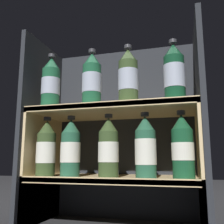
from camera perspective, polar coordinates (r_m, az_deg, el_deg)
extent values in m
cube|color=#23262B|center=(1.29, 2.67, -4.13)|extent=(0.73, 0.02, 0.82)
cube|color=#23262B|center=(1.26, -15.07, -3.65)|extent=(0.02, 0.36, 0.82)
cube|color=#23262B|center=(1.09, 19.03, -2.41)|extent=(0.02, 0.36, 0.82)
cube|color=#DBBC84|center=(1.12, 0.70, -14.25)|extent=(0.69, 0.32, 0.02)
cube|color=#DBBC84|center=(0.97, -1.67, -14.82)|extent=(0.69, 0.02, 0.03)
cube|color=#DBBC84|center=(1.26, -15.12, -18.10)|extent=(0.01, 0.32, 0.18)
cube|color=#DBBC84|center=(1.09, 19.17, -19.15)|extent=(0.01, 0.32, 0.18)
cube|color=#DBBC84|center=(1.13, 0.67, 0.03)|extent=(0.69, 0.32, 0.02)
cube|color=#DBBC84|center=(0.99, -1.59, 1.52)|extent=(0.69, 0.02, 0.03)
cube|color=#DBBC84|center=(1.25, -14.82, -11.72)|extent=(0.01, 0.32, 0.46)
cube|color=#DBBC84|center=(1.08, 18.72, -11.79)|extent=(0.01, 0.32, 0.46)
cylinder|color=#1E5638|center=(1.16, -13.24, 4.90)|extent=(0.08, 0.08, 0.17)
cylinder|color=#9EA8BC|center=(1.16, -13.22, 5.32)|extent=(0.08, 0.08, 0.07)
cone|color=#1E5638|center=(1.20, -13.01, 10.22)|extent=(0.07, 0.07, 0.06)
cylinder|color=#333338|center=(1.21, -12.94, 11.77)|extent=(0.03, 0.03, 0.01)
cylinder|color=#1E5638|center=(1.08, -4.44, 5.74)|extent=(0.08, 0.08, 0.17)
cylinder|color=#9EA8BC|center=(1.09, -4.44, 6.18)|extent=(0.08, 0.08, 0.08)
cone|color=#1E5638|center=(1.12, -4.36, 11.39)|extent=(0.07, 0.07, 0.06)
cylinder|color=#333338|center=(1.14, -4.33, 13.02)|extent=(0.03, 0.03, 0.01)
cylinder|color=#384C28|center=(1.04, 3.56, 6.39)|extent=(0.08, 0.08, 0.17)
cylinder|color=#9EA8BC|center=(1.05, 3.56, 6.84)|extent=(0.08, 0.08, 0.09)
cone|color=#384C28|center=(1.08, 3.49, 12.22)|extent=(0.07, 0.07, 0.06)
cylinder|color=#333338|center=(1.10, 3.47, 13.91)|extent=(0.03, 0.03, 0.01)
cylinder|color=#144228|center=(1.02, 13.44, 7.01)|extent=(0.08, 0.08, 0.17)
cylinder|color=#9EA8BC|center=(1.02, 13.42, 7.48)|extent=(0.08, 0.08, 0.09)
cone|color=#144228|center=(1.06, 13.18, 12.94)|extent=(0.07, 0.07, 0.06)
cylinder|color=#333338|center=(1.08, 13.10, 14.65)|extent=(0.03, 0.03, 0.01)
cylinder|color=#384C28|center=(1.13, -14.21, -9.01)|extent=(0.08, 0.08, 0.17)
cylinder|color=silver|center=(1.13, -14.19, -8.57)|extent=(0.08, 0.08, 0.08)
cone|color=#384C28|center=(1.13, -13.96, -3.20)|extent=(0.07, 0.07, 0.06)
cylinder|color=#333338|center=(1.14, -13.88, -1.47)|extent=(0.03, 0.03, 0.01)
cylinder|color=#285B42|center=(1.08, -9.06, -9.15)|extent=(0.08, 0.08, 0.17)
cylinder|color=silver|center=(1.08, -9.05, -8.68)|extent=(0.08, 0.08, 0.08)
cone|color=#285B42|center=(1.08, -8.89, -3.07)|extent=(0.07, 0.07, 0.06)
cylinder|color=#333338|center=(1.09, -8.84, -1.25)|extent=(0.03, 0.03, 0.01)
cylinder|color=#384C28|center=(1.02, -0.68, -9.21)|extent=(0.08, 0.08, 0.17)
cylinder|color=silver|center=(1.02, -0.67, -8.72)|extent=(0.08, 0.08, 0.08)
cone|color=#384C28|center=(1.03, -0.66, -2.80)|extent=(0.07, 0.07, 0.06)
cylinder|color=#333338|center=(1.03, -0.66, -0.88)|extent=(0.03, 0.03, 0.01)
cylinder|color=#285B42|center=(0.99, 7.34, -9.10)|extent=(0.08, 0.08, 0.17)
cylinder|color=silver|center=(0.99, 7.33, -8.59)|extent=(0.08, 0.08, 0.09)
cone|color=#285B42|center=(1.00, 7.19, -2.48)|extent=(0.07, 0.07, 0.06)
cylinder|color=#333338|center=(1.00, 7.14, -0.51)|extent=(0.03, 0.03, 0.01)
cylinder|color=#194C2D|center=(0.98, 15.19, -8.81)|extent=(0.08, 0.08, 0.17)
cylinder|color=silver|center=(0.98, 15.17, -8.30)|extent=(0.08, 0.08, 0.06)
cone|color=#194C2D|center=(0.99, 14.88, -2.13)|extent=(0.07, 0.07, 0.06)
cylinder|color=#333338|center=(0.99, 14.78, -0.14)|extent=(0.03, 0.03, 0.01)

